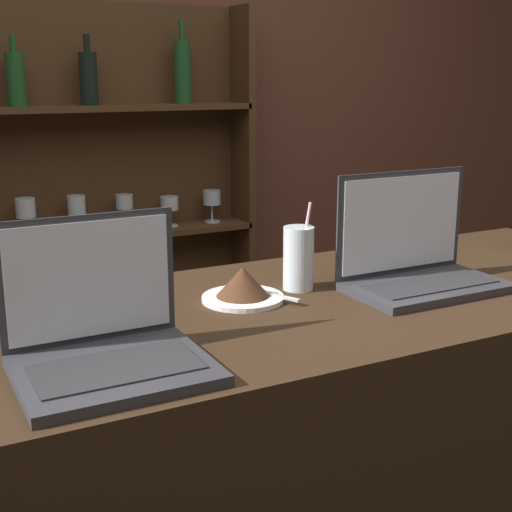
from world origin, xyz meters
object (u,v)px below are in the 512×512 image
at_px(cake_plate, 243,286).
at_px(water_glass, 298,258).
at_px(laptop_near, 105,338).
at_px(laptop_far, 417,260).

height_order(cake_plate, water_glass, water_glass).
relative_size(laptop_near, cake_plate, 1.67).
bearing_deg(cake_plate, water_glass, 7.02).
relative_size(laptop_near, water_glass, 1.55).
bearing_deg(cake_plate, laptop_far, -12.86).
bearing_deg(water_glass, cake_plate, -172.98).
height_order(laptop_near, water_glass, laptop_near).
bearing_deg(laptop_far, laptop_near, -170.52).
height_order(laptop_near, laptop_far, laptop_far).
bearing_deg(laptop_far, water_glass, 156.30).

